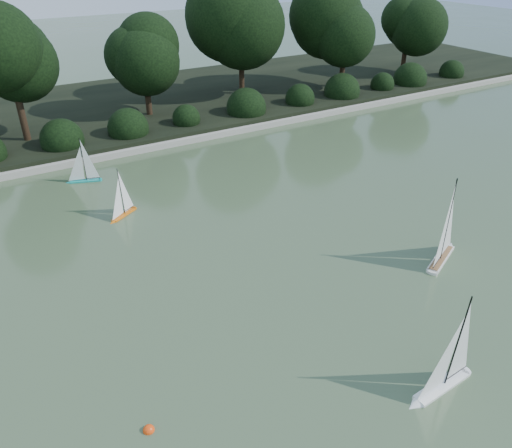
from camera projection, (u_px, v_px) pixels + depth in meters
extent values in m
plane|color=#36492B|center=(336.00, 324.00, 8.22)|extent=(80.00, 80.00, 0.00)
cube|color=gray|center=(147.00, 147.00, 14.89)|extent=(40.00, 0.35, 0.18)
cube|color=black|center=(108.00, 111.00, 17.84)|extent=(40.00, 8.00, 0.30)
cylinder|color=black|center=(24.00, 122.00, 14.61)|extent=(0.20, 0.20, 1.66)
sphere|color=black|center=(7.00, 51.00, 13.60)|extent=(2.66, 2.66, 2.66)
cylinder|color=black|center=(149.00, 105.00, 16.85)|extent=(0.20, 0.20, 1.26)
sphere|color=black|center=(143.00, 57.00, 16.07)|extent=(2.10, 2.10, 2.10)
cylinder|color=black|center=(242.00, 79.00, 19.03)|extent=(0.20, 0.20, 1.73)
sphere|color=black|center=(241.00, 19.00, 17.97)|extent=(2.80, 2.80, 2.80)
cylinder|color=black|center=(342.00, 75.00, 20.04)|extent=(0.20, 0.20, 1.48)
sphere|color=black|center=(346.00, 25.00, 19.10)|extent=(2.52, 2.52, 2.52)
cylinder|color=black|center=(403.00, 62.00, 22.27)|extent=(0.20, 0.20, 1.40)
sphere|color=black|center=(409.00, 21.00, 21.42)|extent=(2.24, 2.24, 2.24)
sphere|color=black|center=(69.00, 139.00, 14.50)|extent=(1.10, 1.10, 1.10)
sphere|color=black|center=(135.00, 127.00, 15.38)|extent=(1.10, 1.10, 1.10)
sphere|color=black|center=(195.00, 117.00, 16.27)|extent=(1.10, 1.10, 1.10)
sphere|color=black|center=(248.00, 108.00, 17.15)|extent=(1.10, 1.10, 1.10)
sphere|color=black|center=(296.00, 99.00, 18.03)|extent=(1.10, 1.10, 1.10)
sphere|color=black|center=(339.00, 92.00, 18.92)|extent=(1.10, 1.10, 1.10)
sphere|color=black|center=(379.00, 85.00, 19.80)|extent=(1.10, 1.10, 1.10)
sphere|color=black|center=(415.00, 79.00, 20.68)|extent=(1.10, 1.10, 1.10)
sphere|color=black|center=(448.00, 73.00, 21.57)|extent=(1.10, 1.10, 1.10)
cube|color=white|center=(442.00, 384.00, 7.04)|extent=(1.03, 0.27, 0.10)
cone|color=white|center=(415.00, 403.00, 6.75)|extent=(0.22, 0.22, 0.20)
cylinder|color=white|center=(465.00, 369.00, 7.29)|extent=(0.13, 0.13, 0.10)
cylinder|color=black|center=(457.00, 338.00, 6.65)|extent=(0.02, 0.02, 1.58)
cylinder|color=black|center=(456.00, 370.00, 7.12)|extent=(0.47, 0.05, 0.02)
cube|color=silver|center=(441.00, 257.00, 9.83)|extent=(1.10, 0.67, 0.11)
cone|color=silver|center=(451.00, 243.00, 10.29)|extent=(0.30, 0.30, 0.22)
cylinder|color=silver|center=(432.00, 271.00, 9.43)|extent=(0.18, 0.18, 0.11)
cube|color=olive|center=(442.00, 255.00, 9.80)|extent=(1.00, 0.58, 0.01)
cylinder|color=black|center=(449.00, 218.00, 9.33)|extent=(0.03, 0.03, 1.73)
cylinder|color=black|center=(438.00, 259.00, 9.55)|extent=(0.47, 0.23, 0.02)
cube|color=orange|center=(124.00, 214.00, 11.43)|extent=(0.67, 0.50, 0.07)
cone|color=orange|center=(112.00, 222.00, 11.11)|extent=(0.19, 0.19, 0.14)
cylinder|color=orange|center=(134.00, 207.00, 11.70)|extent=(0.12, 0.12, 0.07)
cylinder|color=black|center=(122.00, 190.00, 11.17)|extent=(0.02, 0.02, 1.09)
cylinder|color=black|center=(129.00, 207.00, 11.54)|extent=(0.28, 0.18, 0.01)
cube|color=teal|center=(85.00, 180.00, 13.01)|extent=(0.76, 0.39, 0.08)
cone|color=teal|center=(68.00, 181.00, 12.93)|extent=(0.19, 0.19, 0.15)
cylinder|color=teal|center=(100.00, 179.00, 13.07)|extent=(0.12, 0.12, 0.08)
cylinder|color=black|center=(83.00, 158.00, 12.70)|extent=(0.02, 0.02, 1.17)
cylinder|color=black|center=(93.00, 177.00, 13.00)|extent=(0.33, 0.13, 0.01)
sphere|color=#FF440D|center=(149.00, 430.00, 6.44)|extent=(0.15, 0.15, 0.15)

